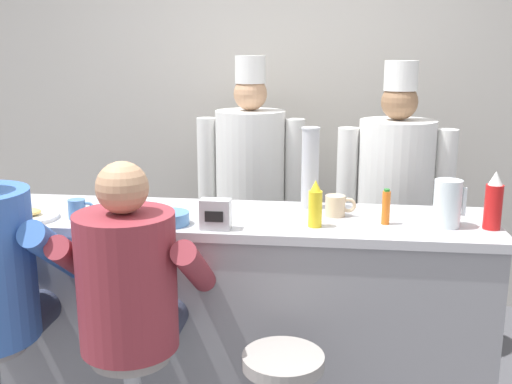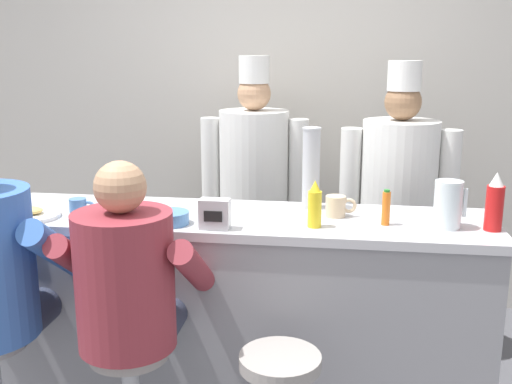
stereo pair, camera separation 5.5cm
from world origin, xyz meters
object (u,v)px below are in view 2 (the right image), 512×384
at_px(hot_sauce_bottle_orange, 386,208).
at_px(cereal_bowl, 170,218).
at_px(ketchup_bottle_red, 495,204).
at_px(cook_in_whites_near, 254,182).
at_px(cup_stack_steel, 311,168).
at_px(napkin_dispenser_chrome, 215,214).
at_px(coffee_mug_tan, 337,206).
at_px(cook_in_whites_far, 398,198).
at_px(coffee_mug_blue, 79,208).
at_px(mustard_bottle_yellow, 315,205).
at_px(water_pitcher_clear, 448,204).
at_px(breakfast_plate, 30,215).
at_px(diner_seated_maroon, 129,288).

distance_m(hot_sauce_bottle_orange, cereal_bowl, 0.93).
height_order(ketchup_bottle_red, cook_in_whites_near, cook_in_whites_near).
relative_size(cup_stack_steel, napkin_dispenser_chrome, 3.00).
xyz_separation_m(ketchup_bottle_red, cup_stack_steel, (-0.78, 0.26, 0.08)).
relative_size(coffee_mug_tan, cook_in_whites_far, 0.08).
height_order(cereal_bowl, coffee_mug_blue, coffee_mug_blue).
height_order(mustard_bottle_yellow, hot_sauce_bottle_orange, mustard_bottle_yellow).
bearing_deg(water_pitcher_clear, cup_stack_steel, 157.17).
xyz_separation_m(water_pitcher_clear, cup_stack_steel, (-0.59, 0.25, 0.09)).
height_order(cup_stack_steel, cook_in_whites_far, cook_in_whites_far).
xyz_separation_m(mustard_bottle_yellow, hot_sauce_bottle_orange, (0.30, 0.07, -0.02)).
bearing_deg(coffee_mug_tan, hot_sauce_bottle_orange, -26.62).
height_order(cup_stack_steel, cook_in_whites_near, cook_in_whites_near).
bearing_deg(coffee_mug_tan, napkin_dispenser_chrome, -152.26).
relative_size(mustard_bottle_yellow, hot_sauce_bottle_orange, 1.30).
bearing_deg(water_pitcher_clear, hot_sauce_bottle_orange, 178.77).
xyz_separation_m(hot_sauce_bottle_orange, cook_in_whites_far, (0.13, 0.86, -0.16)).
bearing_deg(coffee_mug_blue, ketchup_bottle_red, 1.90).
bearing_deg(breakfast_plate, cereal_bowl, -0.32).
distance_m(breakfast_plate, cereal_bowl, 0.65).
distance_m(ketchup_bottle_red, cook_in_whites_near, 1.63).
distance_m(water_pitcher_clear, breakfast_plate, 1.84).
height_order(ketchup_bottle_red, water_pitcher_clear, ketchup_bottle_red).
relative_size(breakfast_plate, cereal_bowl, 1.60).
xyz_separation_m(mustard_bottle_yellow, coffee_mug_blue, (-1.06, -0.00, -0.05)).
bearing_deg(coffee_mug_tan, cereal_bowl, -162.64).
bearing_deg(cereal_bowl, napkin_dispenser_chrome, -11.68).
height_order(ketchup_bottle_red, breakfast_plate, ketchup_bottle_red).
distance_m(cereal_bowl, cook_in_whites_near, 1.24).
height_order(diner_seated_maroon, cook_in_whites_near, cook_in_whites_near).
bearing_deg(ketchup_bottle_red, coffee_mug_tan, 169.32).
distance_m(cup_stack_steel, cook_in_whites_far, 0.82).
relative_size(diner_seated_maroon, cook_in_whites_far, 0.80).
bearing_deg(cup_stack_steel, mustard_bottle_yellow, -83.76).
bearing_deg(water_pitcher_clear, diner_seated_maroon, -159.66).
bearing_deg(ketchup_bottle_red, cook_in_whites_near, 136.34).
relative_size(coffee_mug_blue, diner_seated_maroon, 0.09).
bearing_deg(diner_seated_maroon, cereal_bowl, 78.77).
distance_m(mustard_bottle_yellow, hot_sauce_bottle_orange, 0.31).
bearing_deg(cereal_bowl, cook_in_whites_far, 42.79).
relative_size(coffee_mug_blue, cup_stack_steel, 0.31).
relative_size(hot_sauce_bottle_orange, breakfast_plate, 0.59).
xyz_separation_m(mustard_bottle_yellow, cook_in_whites_near, (-0.43, 1.18, -0.17)).
xyz_separation_m(water_pitcher_clear, coffee_mug_blue, (-1.61, -0.07, -0.06)).
bearing_deg(cook_in_whites_far, ketchup_bottle_red, -70.55).
bearing_deg(hot_sauce_bottle_orange, diner_seated_maroon, -154.77).
relative_size(napkin_dispenser_chrome, cook_in_whites_near, 0.07).
bearing_deg(hot_sauce_bottle_orange, cereal_bowl, -172.75).
relative_size(water_pitcher_clear, diner_seated_maroon, 0.15).
height_order(mustard_bottle_yellow, cup_stack_steel, cup_stack_steel).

